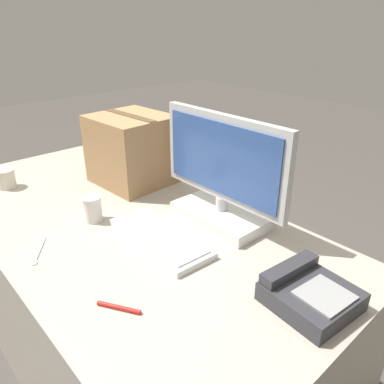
{
  "coord_description": "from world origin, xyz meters",
  "views": [
    {
      "loc": [
        1.13,
        -0.64,
        1.43
      ],
      "look_at": [
        0.26,
        0.14,
        0.88
      ],
      "focal_mm": 35.0,
      "sensor_mm": 36.0,
      "label": 1
    }
  ],
  "objects_px": {
    "monitor": "(222,180)",
    "paper_cup_right": "(93,209)",
    "desk_phone": "(309,294)",
    "paper_cup_left": "(6,179)",
    "keyboard": "(160,237)",
    "pen_marker": "(119,307)",
    "cardboard_box": "(132,149)",
    "spoon": "(38,254)"
  },
  "relations": [
    {
      "from": "monitor",
      "to": "paper_cup_right",
      "type": "relative_size",
      "value": 5.69
    },
    {
      "from": "desk_phone",
      "to": "paper_cup_left",
      "type": "height_order",
      "value": "paper_cup_left"
    },
    {
      "from": "monitor",
      "to": "keyboard",
      "type": "height_order",
      "value": "monitor"
    },
    {
      "from": "keyboard",
      "to": "desk_phone",
      "type": "distance_m",
      "value": 0.52
    },
    {
      "from": "paper_cup_right",
      "to": "pen_marker",
      "type": "bearing_deg",
      "value": -21.42
    },
    {
      "from": "keyboard",
      "to": "paper_cup_right",
      "type": "xyz_separation_m",
      "value": [
        -0.28,
        -0.1,
        0.04
      ]
    },
    {
      "from": "monitor",
      "to": "desk_phone",
      "type": "distance_m",
      "value": 0.52
    },
    {
      "from": "keyboard",
      "to": "pen_marker",
      "type": "height_order",
      "value": "keyboard"
    },
    {
      "from": "desk_phone",
      "to": "cardboard_box",
      "type": "bearing_deg",
      "value": 178.57
    },
    {
      "from": "paper_cup_left",
      "to": "keyboard",
      "type": "bearing_deg",
      "value": 16.39
    },
    {
      "from": "monitor",
      "to": "spoon",
      "type": "distance_m",
      "value": 0.67
    },
    {
      "from": "desk_phone",
      "to": "paper_cup_left",
      "type": "bearing_deg",
      "value": -159.86
    },
    {
      "from": "monitor",
      "to": "keyboard",
      "type": "distance_m",
      "value": 0.3
    },
    {
      "from": "cardboard_box",
      "to": "pen_marker",
      "type": "distance_m",
      "value": 0.87
    },
    {
      "from": "spoon",
      "to": "pen_marker",
      "type": "xyz_separation_m",
      "value": [
        0.39,
        0.06,
        0.0
      ]
    },
    {
      "from": "keyboard",
      "to": "cardboard_box",
      "type": "height_order",
      "value": "cardboard_box"
    },
    {
      "from": "desk_phone",
      "to": "cardboard_box",
      "type": "distance_m",
      "value": 1.02
    },
    {
      "from": "paper_cup_left",
      "to": "paper_cup_right",
      "type": "relative_size",
      "value": 0.87
    },
    {
      "from": "desk_phone",
      "to": "cardboard_box",
      "type": "xyz_separation_m",
      "value": [
        -1.01,
        0.12,
        0.12
      ]
    },
    {
      "from": "monitor",
      "to": "paper_cup_left",
      "type": "xyz_separation_m",
      "value": [
        -0.85,
        -0.5,
        -0.12
      ]
    },
    {
      "from": "monitor",
      "to": "pen_marker",
      "type": "distance_m",
      "value": 0.59
    },
    {
      "from": "spoon",
      "to": "cardboard_box",
      "type": "xyz_separation_m",
      "value": [
        -0.3,
        0.57,
        0.15
      ]
    },
    {
      "from": "spoon",
      "to": "keyboard",
      "type": "bearing_deg",
      "value": 94.99
    },
    {
      "from": "paper_cup_right",
      "to": "cardboard_box",
      "type": "bearing_deg",
      "value": 123.15
    },
    {
      "from": "cardboard_box",
      "to": "pen_marker",
      "type": "relative_size",
      "value": 3.06
    },
    {
      "from": "keyboard",
      "to": "paper_cup_right",
      "type": "relative_size",
      "value": 4.25
    },
    {
      "from": "monitor",
      "to": "spoon",
      "type": "bearing_deg",
      "value": -111.31
    },
    {
      "from": "desk_phone",
      "to": "spoon",
      "type": "height_order",
      "value": "desk_phone"
    },
    {
      "from": "spoon",
      "to": "paper_cup_left",
      "type": "bearing_deg",
      "value": -154.87
    },
    {
      "from": "paper_cup_left",
      "to": "cardboard_box",
      "type": "distance_m",
      "value": 0.58
    },
    {
      "from": "cardboard_box",
      "to": "keyboard",
      "type": "bearing_deg",
      "value": -24.86
    },
    {
      "from": "cardboard_box",
      "to": "pen_marker",
      "type": "xyz_separation_m",
      "value": [
        0.69,
        -0.51,
        -0.15
      ]
    },
    {
      "from": "monitor",
      "to": "paper_cup_left",
      "type": "height_order",
      "value": "monitor"
    },
    {
      "from": "monitor",
      "to": "keyboard",
      "type": "relative_size",
      "value": 1.34
    },
    {
      "from": "keyboard",
      "to": "paper_cup_right",
      "type": "height_order",
      "value": "paper_cup_right"
    },
    {
      "from": "spoon",
      "to": "desk_phone",
      "type": "bearing_deg",
      "value": 67.21
    },
    {
      "from": "monitor",
      "to": "cardboard_box",
      "type": "height_order",
      "value": "monitor"
    },
    {
      "from": "cardboard_box",
      "to": "paper_cup_right",
      "type": "bearing_deg",
      "value": -56.85
    },
    {
      "from": "paper_cup_left",
      "to": "spoon",
      "type": "height_order",
      "value": "paper_cup_left"
    },
    {
      "from": "keyboard",
      "to": "spoon",
      "type": "bearing_deg",
      "value": -117.14
    },
    {
      "from": "paper_cup_left",
      "to": "pen_marker",
      "type": "distance_m",
      "value": 1.01
    },
    {
      "from": "paper_cup_left",
      "to": "cardboard_box",
      "type": "xyz_separation_m",
      "value": [
        0.32,
        0.47,
        0.11
      ]
    }
  ]
}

